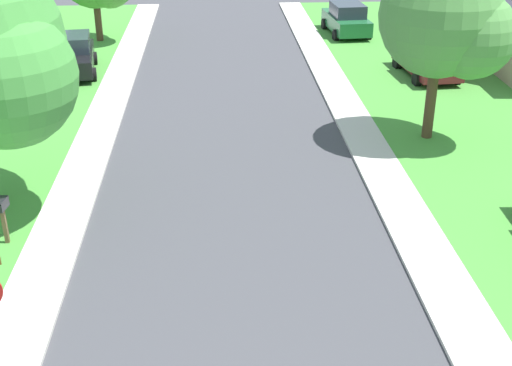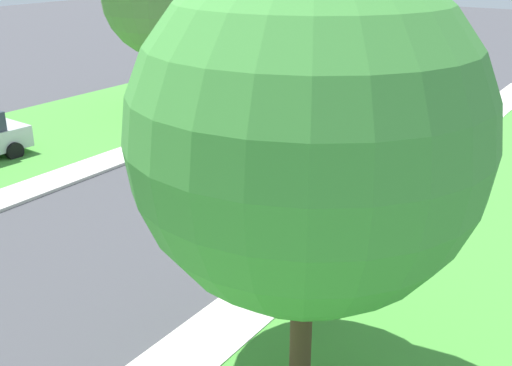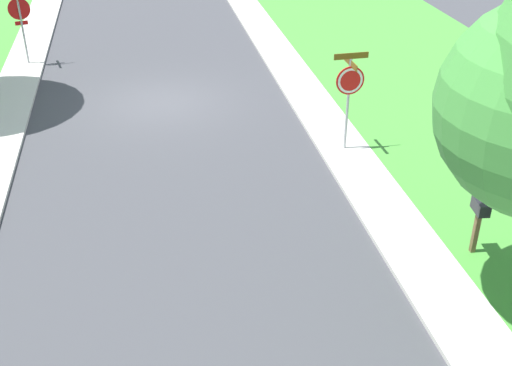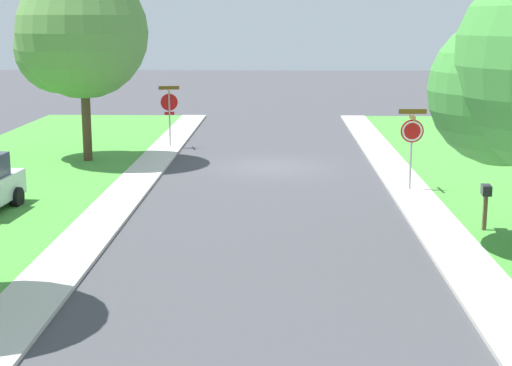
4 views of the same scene
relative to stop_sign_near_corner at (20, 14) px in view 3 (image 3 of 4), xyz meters
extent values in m
plane|color=#424247|center=(-4.55, 4.51, -1.88)|extent=(120.00, 120.00, 0.00)
cube|color=beige|center=(-9.25, 16.51, -1.83)|extent=(1.40, 56.00, 0.10)
cylinder|color=#9E9EA3|center=(-0.01, 0.03, -0.58)|extent=(0.07, 0.07, 2.60)
cylinder|color=red|center=(0.00, -0.02, 0.17)|extent=(0.75, 0.19, 0.76)
cylinder|color=white|center=(0.01, -0.04, 0.17)|extent=(0.65, 0.15, 0.67)
cylinder|color=red|center=(0.01, -0.04, 0.17)|extent=(0.53, 0.12, 0.55)
cube|color=red|center=(0.00, -0.02, -0.33)|extent=(0.43, 0.12, 0.14)
cylinder|color=#9E9EA3|center=(-9.25, 8.86, -0.58)|extent=(0.07, 0.07, 2.60)
cylinder|color=red|center=(-9.26, 8.91, 0.17)|extent=(0.76, 0.05, 0.76)
cylinder|color=white|center=(-9.26, 8.93, 0.17)|extent=(0.67, 0.02, 0.67)
cylinder|color=red|center=(-9.26, 8.93, 0.17)|extent=(0.55, 0.02, 0.55)
cube|color=brown|center=(-9.25, 8.86, 0.81)|extent=(0.92, 0.05, 0.16)
cube|color=brown|center=(-9.25, 8.86, 0.62)|extent=(0.05, 0.92, 0.16)
cube|color=brown|center=(-10.42, 13.95, -1.35)|extent=(0.10, 0.10, 1.05)
cube|color=black|center=(-10.42, 13.95, -0.70)|extent=(0.29, 0.50, 0.26)
camera|label=1|loc=(-5.03, -1.28, 7.11)|focal=47.42mm
camera|label=2|loc=(-15.51, 23.52, 5.26)|focal=42.46mm
camera|label=3|loc=(-3.93, 23.93, 6.13)|focal=45.43mm
camera|label=4|loc=(-4.86, 34.32, 3.73)|focal=54.47mm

